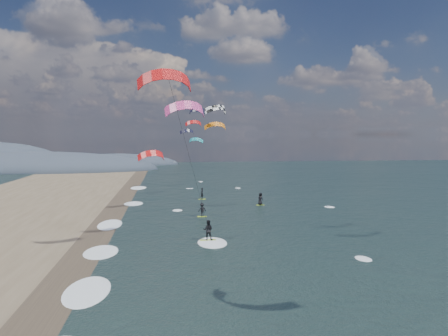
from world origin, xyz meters
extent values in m
plane|color=black|center=(0.00, 0.00, 0.00)|extent=(260.00, 260.00, 0.00)
cube|color=#382D23|center=(-12.00, 10.00, 0.00)|extent=(3.00, 240.00, 0.00)
ellipsoid|color=#3D4756|center=(-40.00, 100.00, 0.00)|extent=(64.00, 24.00, 10.00)
ellipsoid|color=#3D4756|center=(-22.00, 120.00, 0.00)|extent=(40.00, 18.00, 7.00)
cube|color=#BBE428|center=(-1.72, 17.75, 0.03)|extent=(1.42, 0.44, 0.07)
imported|color=black|center=(-1.72, 17.75, 0.97)|extent=(1.00, 0.84, 1.80)
ellipsoid|color=white|center=(-1.42, 16.95, 0.00)|extent=(2.60, 4.20, 0.12)
cylinder|color=black|center=(-3.47, 14.75, 7.62)|extent=(0.02, 0.02, 14.43)
cube|color=#BBE428|center=(-1.36, 29.26, 0.03)|extent=(1.10, 0.35, 0.05)
imported|color=black|center=(-1.36, 29.26, 0.83)|extent=(1.15, 0.90, 1.56)
cube|color=#BBE428|center=(7.10, 36.52, 0.03)|extent=(1.10, 0.35, 0.05)
imported|color=black|center=(7.10, 36.52, 0.88)|extent=(0.95, 0.81, 1.66)
cube|color=#BBE428|center=(-0.32, 42.87, 0.03)|extent=(1.10, 0.35, 0.05)
imported|color=black|center=(-0.32, 42.87, 0.88)|extent=(0.51, 0.67, 1.66)
ellipsoid|color=white|center=(-10.80, 6.00, 0.00)|extent=(2.40, 5.40, 0.11)
ellipsoid|color=white|center=(-10.80, 15.00, 0.00)|extent=(2.40, 5.40, 0.11)
ellipsoid|color=white|center=(-10.80, 26.00, 0.00)|extent=(2.40, 5.40, 0.11)
ellipsoid|color=white|center=(-10.80, 40.00, 0.00)|extent=(2.40, 5.40, 0.11)
ellipsoid|color=white|center=(-10.80, 58.00, 0.00)|extent=(2.40, 5.40, 0.11)
camera|label=1|loc=(-5.21, -20.81, 9.55)|focal=35.00mm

